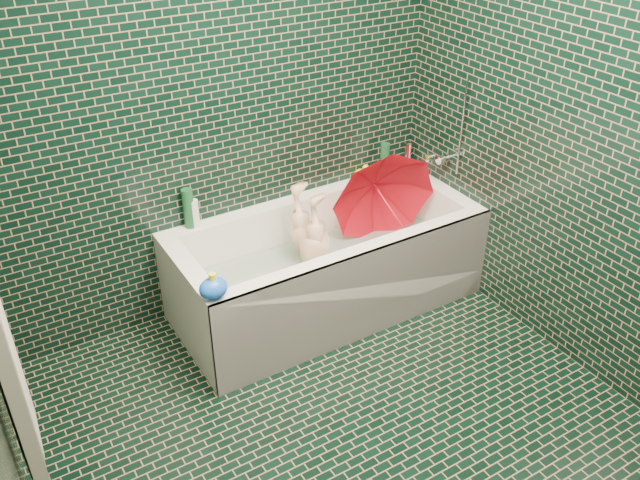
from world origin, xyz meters
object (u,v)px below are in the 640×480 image
child (316,261)px  rubber_duck (361,172)px  bath_toy (213,288)px  umbrella (391,210)px  bathtub (328,275)px

child → rubber_duck: rubber_duck is taller
child → rubber_duck: 0.68m
child → bath_toy: bearing=-67.3°
rubber_duck → bath_toy: (-1.26, -0.66, 0.02)m
umbrella → bath_toy: size_ratio=3.95×
child → bath_toy: size_ratio=5.98×
bathtub → bath_toy: bath_toy is taller
bath_toy → umbrella: bearing=2.6°
umbrella → bath_toy: bearing=-153.2°
child → bath_toy: (-0.74, -0.33, 0.30)m
rubber_duck → child: bearing=-125.8°
bathtub → bath_toy: size_ratio=11.25×
bathtub → umbrella: (0.39, -0.05, 0.33)m
child → umbrella: umbrella is taller
child → umbrella: bearing=78.2°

